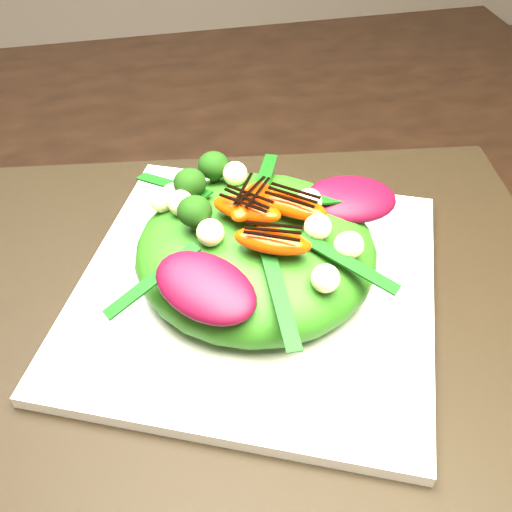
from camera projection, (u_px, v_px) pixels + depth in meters
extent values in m
cube|color=black|center=(256.00, 293.00, 0.51)|extent=(0.59, 0.48, 0.00)
cube|color=white|center=(256.00, 287.00, 0.51)|extent=(0.39, 0.39, 0.01)
cylinder|color=silver|center=(256.00, 276.00, 0.50)|extent=(0.22, 0.22, 0.02)
ellipsoid|color=#2B6A13|center=(256.00, 251.00, 0.48)|extent=(0.21, 0.21, 0.07)
ellipsoid|color=#48071A|center=(351.00, 199.00, 0.49)|extent=(0.08, 0.05, 0.02)
ellipsoid|color=red|center=(235.00, 192.00, 0.47)|extent=(0.06, 0.03, 0.01)
sphere|color=black|center=(170.00, 188.00, 0.47)|extent=(0.04, 0.04, 0.04)
sphere|color=beige|center=(294.00, 259.00, 0.42)|extent=(0.03, 0.03, 0.02)
cube|color=black|center=(235.00, 184.00, 0.47)|extent=(0.05, 0.01, 0.00)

